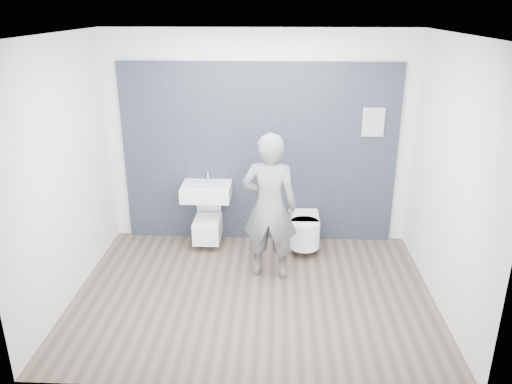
{
  "coord_description": "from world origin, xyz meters",
  "views": [
    {
      "loc": [
        0.25,
        -4.86,
        3.07
      ],
      "look_at": [
        0.0,
        0.6,
        1.0
      ],
      "focal_mm": 35.0,
      "sensor_mm": 36.0,
      "label": 1
    }
  ],
  "objects_px": {
    "washbasin": "(206,191)",
    "visitor": "(270,207)",
    "toilet_square": "(208,227)",
    "toilet_rounded": "(304,230)"
  },
  "relations": [
    {
      "from": "washbasin",
      "to": "toilet_square",
      "type": "distance_m",
      "value": 0.51
    },
    {
      "from": "washbasin",
      "to": "toilet_rounded",
      "type": "distance_m",
      "value": 1.38
    },
    {
      "from": "washbasin",
      "to": "toilet_rounded",
      "type": "bearing_deg",
      "value": -4.43
    },
    {
      "from": "washbasin",
      "to": "visitor",
      "type": "height_order",
      "value": "visitor"
    },
    {
      "from": "toilet_square",
      "to": "toilet_rounded",
      "type": "height_order",
      "value": "toilet_square"
    },
    {
      "from": "toilet_square",
      "to": "washbasin",
      "type": "bearing_deg",
      "value": 90.0
    },
    {
      "from": "toilet_rounded",
      "to": "washbasin",
      "type": "bearing_deg",
      "value": 175.57
    },
    {
      "from": "washbasin",
      "to": "toilet_square",
      "type": "bearing_deg",
      "value": -90.0
    },
    {
      "from": "visitor",
      "to": "toilet_square",
      "type": "bearing_deg",
      "value": -34.71
    },
    {
      "from": "toilet_rounded",
      "to": "toilet_square",
      "type": "bearing_deg",
      "value": 175.94
    }
  ]
}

